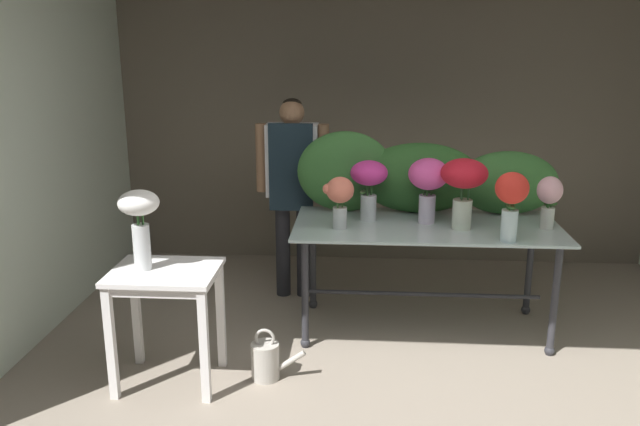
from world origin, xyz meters
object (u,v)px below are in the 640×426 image
at_px(vase_blush_lilies, 549,197).
at_px(florist, 292,177).
at_px(vase_magenta_carnations, 369,181).
at_px(vase_scarlet_peonies, 511,198).
at_px(vase_white_roses_tall, 140,218).
at_px(vase_crimson_tulips, 464,182).
at_px(side_table_white, 166,288).
at_px(vase_fuchsia_anemones, 428,181).
at_px(watering_can, 266,360).
at_px(vase_coral_stock, 340,196).
at_px(display_table_glass, 426,241).

bearing_deg(vase_blush_lilies, florist, 160.93).
distance_m(vase_magenta_carnations, vase_scarlet_peonies, 1.01).
relative_size(florist, vase_blush_lilies, 4.44).
distance_m(vase_magenta_carnations, vase_blush_lilies, 1.25).
bearing_deg(vase_magenta_carnations, vase_white_roses_tall, -145.33).
distance_m(vase_blush_lilies, vase_crimson_tulips, 0.61).
relative_size(side_table_white, vase_white_roses_tall, 1.52).
xyz_separation_m(vase_fuchsia_anemones, vase_blush_lilies, (0.83, -0.09, -0.09)).
relative_size(florist, watering_can, 4.68).
bearing_deg(vase_scarlet_peonies, vase_coral_stock, 169.17).
xyz_separation_m(vase_scarlet_peonies, vase_crimson_tulips, (-0.26, 0.26, 0.04)).
relative_size(florist, vase_magenta_carnations, 3.72).
bearing_deg(vase_white_roses_tall, vase_fuchsia_anemones, 27.06).
relative_size(vase_blush_lilies, vase_coral_stock, 1.01).
bearing_deg(display_table_glass, watering_can, -142.98).
xyz_separation_m(vase_crimson_tulips, watering_can, (-1.29, -0.70, -1.03)).
bearing_deg(display_table_glass, vase_fuchsia_anemones, 89.11).
bearing_deg(vase_crimson_tulips, vase_magenta_carnations, 165.21).
xyz_separation_m(vase_blush_lilies, vase_crimson_tulips, (-0.60, -0.05, 0.11)).
bearing_deg(side_table_white, display_table_glass, 27.70).
bearing_deg(vase_blush_lilies, vase_coral_stock, -176.04).
bearing_deg(watering_can, florist, 89.01).
relative_size(side_table_white, vase_blush_lilies, 2.02).
bearing_deg(florist, vase_coral_stock, -60.99).
relative_size(vase_white_roses_tall, watering_can, 1.40).
xyz_separation_m(display_table_glass, side_table_white, (-1.65, -0.87, -0.06)).
relative_size(vase_fuchsia_anemones, vase_coral_stock, 1.28).
height_order(display_table_glass, florist, florist).
relative_size(florist, vase_white_roses_tall, 3.35).
bearing_deg(vase_fuchsia_anemones, vase_white_roses_tall, -152.94).
xyz_separation_m(vase_scarlet_peonies, watering_can, (-1.55, -0.44, -0.98)).
relative_size(vase_magenta_carnations, vase_blush_lilies, 1.19).
distance_m(florist, vase_blush_lilies, 1.97).
bearing_deg(florist, vase_scarlet_peonies, -32.06).
bearing_deg(florist, side_table_white, -113.00).
height_order(display_table_glass, watering_can, display_table_glass).
bearing_deg(vase_white_roses_tall, vase_magenta_carnations, 34.67).
bearing_deg(vase_coral_stock, vase_crimson_tulips, 3.37).
bearing_deg(florist, watering_can, -90.99).
xyz_separation_m(vase_fuchsia_anemones, vase_scarlet_peonies, (0.50, -0.40, -0.02)).
distance_m(vase_crimson_tulips, vase_white_roses_tall, 2.16).
bearing_deg(vase_fuchsia_anemones, vase_scarlet_peonies, -38.93).
distance_m(display_table_glass, vase_blush_lilies, 0.90).
relative_size(vase_magenta_carnations, vase_coral_stock, 1.20).
bearing_deg(vase_coral_stock, vase_white_roses_tall, -148.13).
xyz_separation_m(florist, vase_crimson_tulips, (1.26, -0.69, 0.13)).
height_order(side_table_white, vase_magenta_carnations, vase_magenta_carnations).
relative_size(display_table_glass, vase_crimson_tulips, 3.80).
relative_size(florist, vase_scarlet_peonies, 3.57).
distance_m(side_table_white, vase_white_roses_tall, 0.46).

